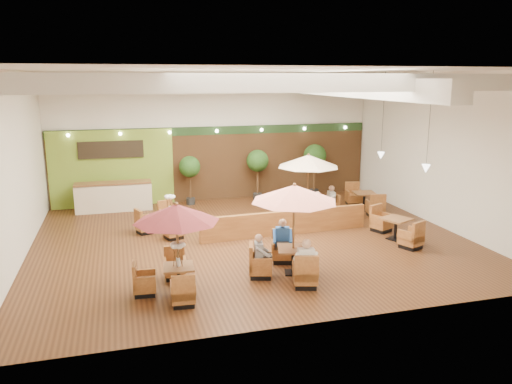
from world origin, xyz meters
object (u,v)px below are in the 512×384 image
object	(u,v)px
service_counter	(114,197)
diner_0	(306,258)
booth_divider	(286,223)
table_5	(364,202)
diner_4	(330,198)
table_1	(292,209)
topiary_2	(315,158)
table_2	(308,175)
diner_1	(283,237)
diner_3	(317,205)
table_0	(175,228)
table_3	(164,219)
diner_2	(261,251)
table_4	(395,229)
topiary_1	(258,163)
topiary_0	(190,169)

from	to	relation	value
service_counter	diner_0	xyz separation A→B (m)	(4.74, -9.20, 0.19)
service_counter	booth_divider	distance (m)	7.49
table_5	diner_4	xyz separation A→B (m)	(-1.79, -0.62, 0.40)
table_1	topiary_2	world-z (taller)	table_1
table_2	diner_1	xyz separation A→B (m)	(-2.34, -4.04, -0.97)
diner_3	table_2	bearing A→B (deg)	88.35
table_5	topiary_2	xyz separation A→B (m)	(-1.03, 2.87, 1.41)
service_counter	diner_3	bearing A→B (deg)	-30.75
booth_divider	table_0	xyz separation A→B (m)	(-4.15, -3.71, 1.25)
table_3	diner_2	xyz separation A→B (m)	(2.12, -4.83, 0.30)
table_4	diner_0	size ratio (longest dim) A/B	3.13
table_5	topiary_1	xyz separation A→B (m)	(-3.70, 2.87, 1.30)
table_1	table_3	size ratio (longest dim) A/B	1.06
table_3	table_4	distance (m)	7.91
diner_2	diner_4	bearing A→B (deg)	149.84
topiary_1	topiary_2	xyz separation A→B (m)	(2.67, 0.00, 0.11)
table_1	service_counter	bearing A→B (deg)	134.77
booth_divider	topiary_2	distance (m)	6.10
booth_divider	table_1	xyz separation A→B (m)	(-1.00, -3.39, 1.43)
diner_0	diner_4	size ratio (longest dim) A/B	1.05
table_2	table_3	world-z (taller)	table_2
topiary_1	table_3	bearing A→B (deg)	-140.54
table_1	topiary_1	distance (m)	8.59
booth_divider	diner_2	distance (m)	3.89
service_counter	table_2	world-z (taller)	table_2
table_2	topiary_1	size ratio (longest dim) A/B	1.14
diner_0	service_counter	bearing A→B (deg)	127.35
booth_divider	topiary_1	distance (m)	5.24
table_5	topiary_1	size ratio (longest dim) A/B	1.16
table_1	table_2	world-z (taller)	table_1
table_2	diner_4	size ratio (longest dim) A/B	3.13
diner_3	diner_4	world-z (taller)	diner_3
topiary_0	diner_3	xyz separation A→B (m)	(3.95, -4.41, -0.77)
table_1	table_3	world-z (taller)	table_1
table_5	diner_2	bearing A→B (deg)	-126.72
table_5	table_3	bearing A→B (deg)	-164.41
table_4	topiary_1	bearing A→B (deg)	90.50
table_0	table_3	distance (m)	5.30
booth_divider	table_3	distance (m)	4.24
service_counter	diner_4	bearing A→B (deg)	-22.33
booth_divider	diner_1	size ratio (longest dim) A/B	7.28
service_counter	table_4	xyz separation A→B (m)	(9.04, -6.36, -0.23)
booth_divider	table_3	size ratio (longest dim) A/B	2.43
diner_0	diner_2	distance (m)	1.32
service_counter	table_5	distance (m)	10.16
diner_1	diner_0	bearing A→B (deg)	105.81
table_5	diner_2	distance (m)	8.21
topiary_0	diner_4	distance (m)	6.05
table_3	diner_3	xyz separation A→B (m)	(5.39, -0.78, 0.33)
table_1	topiary_0	bearing A→B (deg)	115.59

